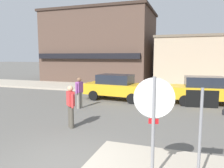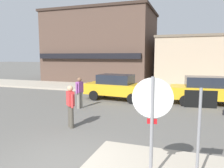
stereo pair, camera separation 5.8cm
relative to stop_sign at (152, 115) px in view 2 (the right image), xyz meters
The scene contains 10 objects.
ground_plane 2.68m from the stop_sign, behind, with size 160.00×160.00×0.00m, color #5B5954.
kerb_far 12.80m from the stop_sign, 99.99° to the left, with size 80.00×4.00×0.15m, color #A89E8C.
stop_sign is the anchor object (origin of this frame).
one_way_sign 0.92m from the stop_sign, ahead, with size 0.60×0.09×2.10m.
parked_car_nearest 9.21m from the stop_sign, 112.20° to the left, with size 4.13×2.14×1.56m.
parked_car_second 9.06m from the stop_sign, 79.24° to the left, with size 4.14×2.16×1.56m.
pedestrian_crossing_near 7.31m from the stop_sign, 129.14° to the left, with size 0.29×0.56×1.61m.
pedestrian_crossing_far 4.49m from the stop_sign, 141.43° to the left, with size 0.46×0.44×1.61m.
building_corner_shop 20.08m from the stop_sign, 114.72° to the left, with size 11.15×7.71×7.36m.
building_storefront_left_near 18.45m from the stop_sign, 82.91° to the left, with size 8.91×7.75×4.44m.
Camera 2 is at (2.85, -4.32, 2.70)m, focal length 35.00 mm.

